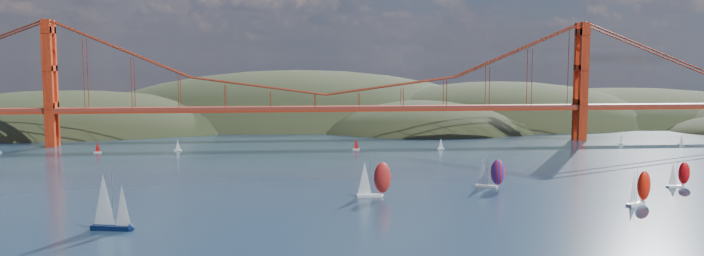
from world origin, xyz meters
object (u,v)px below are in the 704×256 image
Objects in this scene: racer_0 at (373,178)px; racer_rwb at (490,172)px; racer_1 at (639,187)px; racer_2 at (678,174)px; sloop_navy at (109,202)px.

racer_0 is 1.13× the size of racer_rwb.
racer_0 is 70.15m from racer_1.
racer_rwb is (36.41, 10.12, -0.60)m from racer_0.
racer_0 reaches higher than racer_2.
racer_0 is 92.72m from racer_2.
racer_2 is (156.23, 35.64, -2.21)m from sloop_navy.
sloop_navy reaches higher than racer_rwb.
racer_rwb is (-56.16, 5.09, 0.52)m from racer_2.
sloop_navy is at bearing -175.14° from racer_2.
racer_2 is 0.89× the size of racer_rwb.
racer_1 is (67.92, -17.57, -0.42)m from racer_0.
sloop_navy is 1.47× the size of racer_rwb.
racer_rwb is at bearing 35.60° from sloop_navy.
sloop_navy reaches higher than racer_0.
racer_rwb is (100.07, 40.73, -1.70)m from sloop_navy.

